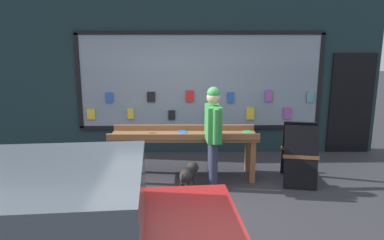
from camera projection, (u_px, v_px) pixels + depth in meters
The scene contains 6 objects.
ground_plane at pixel (184, 198), 5.79m from camera, with size 40.00×40.00×0.00m, color #2D2D33.
shopfront_facade at pixel (187, 68), 7.72m from camera, with size 8.11×0.29×3.63m.
display_table_main at pixel (184, 139), 6.51m from camera, with size 2.55×0.73×0.87m.
person_browsing at pixel (213, 130), 5.96m from camera, with size 0.25×0.66×1.68m.
small_dog at pixel (188, 174), 5.96m from camera, with size 0.36×0.56×0.44m.
sandwich_board_sign at pixel (299, 153), 6.32m from camera, with size 0.66×0.81×1.02m.
Camera 1 is at (0.02, -5.37, 2.48)m, focal length 35.00 mm.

